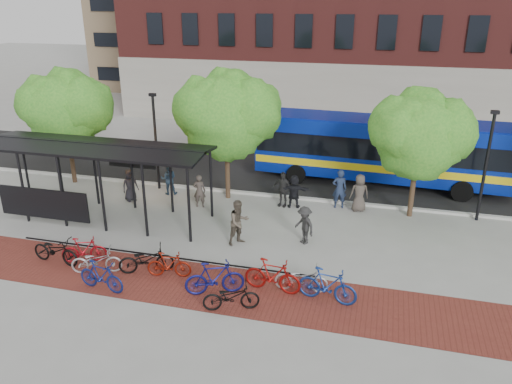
% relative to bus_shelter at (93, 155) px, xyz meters
% --- Properties ---
extents(ground, '(160.00, 160.00, 0.00)m').
position_rel_bus_shelter_xyz_m(ground, '(8.13, 0.48, -3.00)').
color(ground, '#9E9E99').
rests_on(ground, ground).
extents(asphalt_street, '(160.00, 8.00, 0.01)m').
position_rel_bus_shelter_xyz_m(asphalt_street, '(8.13, 8.48, -2.99)').
color(asphalt_street, black).
rests_on(asphalt_street, ground).
extents(curb, '(160.00, 0.25, 0.12)m').
position_rel_bus_shelter_xyz_m(curb, '(8.13, 4.48, -2.94)').
color(curb, '#B7B7B2').
rests_on(curb, ground).
extents(brick_strip, '(24.00, 3.00, 0.01)m').
position_rel_bus_shelter_xyz_m(brick_strip, '(6.13, -4.52, -3.00)').
color(brick_strip, maroon).
rests_on(brick_strip, ground).
extents(bike_rack_rail, '(12.00, 0.05, 0.95)m').
position_rel_bus_shelter_xyz_m(bike_rack_rail, '(4.83, -3.62, -3.00)').
color(bike_rack_rail, black).
rests_on(bike_rack_rail, ground).
extents(bus_shelter, '(10.60, 3.07, 3.60)m').
position_rel_bus_shelter_xyz_m(bus_shelter, '(0.00, 0.00, 0.00)').
color(bus_shelter, black).
rests_on(bus_shelter, ground).
extents(tree_a, '(4.90, 4.00, 6.18)m').
position_rel_bus_shelter_xyz_m(tree_a, '(-3.77, 3.83, 1.24)').
color(tree_a, '#382619').
rests_on(tree_a, ground).
extents(tree_b, '(5.15, 4.20, 6.47)m').
position_rel_bus_shelter_xyz_m(tree_b, '(5.23, 3.83, 1.46)').
color(tree_b, '#382619').
rests_on(tree_b, ground).
extents(tree_c, '(4.66, 3.80, 5.92)m').
position_rel_bus_shelter_xyz_m(tree_c, '(14.22, 3.83, 1.06)').
color(tree_c, '#382619').
rests_on(tree_c, ground).
extents(lamp_post_left, '(0.35, 0.20, 5.12)m').
position_rel_bus_shelter_xyz_m(lamp_post_left, '(1.13, 4.08, -0.25)').
color(lamp_post_left, black).
rests_on(lamp_post_left, ground).
extents(lamp_post_right, '(0.35, 0.20, 5.12)m').
position_rel_bus_shelter_xyz_m(lamp_post_right, '(17.13, 4.08, -0.25)').
color(lamp_post_right, black).
rests_on(lamp_post_right, ground).
extents(bus, '(13.48, 3.67, 3.61)m').
position_rel_bus_shelter_xyz_m(bus, '(12.48, 7.97, -0.93)').
color(bus, '#08229A').
rests_on(bus, ground).
extents(bike_0, '(2.15, 0.97, 1.09)m').
position_rel_bus_shelter_xyz_m(bike_0, '(0.80, -4.43, -2.45)').
color(bike_0, black).
rests_on(bike_0, ground).
extents(bike_1, '(1.78, 1.09, 1.04)m').
position_rel_bus_shelter_xyz_m(bike_1, '(1.82, -4.06, -2.48)').
color(bike_1, maroon).
rests_on(bike_1, ground).
extents(bike_2, '(1.99, 1.24, 0.99)m').
position_rel_bus_shelter_xyz_m(bike_2, '(2.71, -4.64, -2.51)').
color(bike_2, '#9F9FA1').
rests_on(bike_2, ground).
extents(bike_3, '(1.92, 0.81, 1.12)m').
position_rel_bus_shelter_xyz_m(bike_3, '(3.53, -5.68, -2.44)').
color(bike_3, navy).
rests_on(bike_3, ground).
extents(bike_4, '(2.15, 1.47, 1.07)m').
position_rel_bus_shelter_xyz_m(bike_4, '(4.50, -4.16, -2.46)').
color(bike_4, black).
rests_on(bike_4, ground).
extents(bike_5, '(1.71, 0.76, 0.99)m').
position_rel_bus_shelter_xyz_m(bike_5, '(5.45, -4.23, -2.50)').
color(bike_5, maroon).
rests_on(bike_5, ground).
extents(bike_7, '(2.14, 1.36, 1.25)m').
position_rel_bus_shelter_xyz_m(bike_7, '(7.45, -4.89, -2.38)').
color(bike_7, navy).
rests_on(bike_7, ground).
extents(bike_8, '(1.99, 1.27, 0.99)m').
position_rel_bus_shelter_xyz_m(bike_8, '(8.28, -5.64, -2.51)').
color(bike_8, black).
rests_on(bike_8, ground).
extents(bike_9, '(2.10, 0.77, 1.24)m').
position_rel_bus_shelter_xyz_m(bike_9, '(9.34, -4.21, -2.38)').
color(bike_9, maroon).
rests_on(bike_9, ground).
extents(bike_10, '(1.92, 0.83, 0.98)m').
position_rel_bus_shelter_xyz_m(bike_10, '(10.31, -3.93, -2.51)').
color(bike_10, '#B6B6B9').
rests_on(bike_10, ground).
extents(bike_11, '(2.12, 0.90, 1.24)m').
position_rel_bus_shelter_xyz_m(bike_11, '(11.26, -4.35, -2.38)').
color(bike_11, navy).
rests_on(bike_11, ground).
extents(pedestrian_0, '(0.91, 0.95, 1.64)m').
position_rel_bus_shelter_xyz_m(pedestrian_0, '(0.51, 2.13, -2.18)').
color(pedestrian_0, black).
rests_on(pedestrian_0, ground).
extents(pedestrian_1, '(0.66, 0.49, 1.66)m').
position_rel_bus_shelter_xyz_m(pedestrian_1, '(4.17, 2.26, -2.17)').
color(pedestrian_1, '#413934').
rests_on(pedestrian_1, ground).
extents(pedestrian_2, '(0.99, 0.88, 1.68)m').
position_rel_bus_shelter_xyz_m(pedestrian_2, '(2.01, 3.47, -2.16)').
color(pedestrian_2, '#223750').
rests_on(pedestrian_2, ground).
extents(pedestrian_4, '(1.10, 0.61, 1.77)m').
position_rel_bus_shelter_xyz_m(pedestrian_4, '(8.07, 3.41, -2.11)').
color(pedestrian_4, '#282828').
rests_on(pedestrian_4, ground).
extents(pedestrian_5, '(1.59, 0.72, 1.66)m').
position_rel_bus_shelter_xyz_m(pedestrian_5, '(8.64, 3.40, -2.17)').
color(pedestrian_5, black).
rests_on(pedestrian_5, ground).
extents(pedestrian_6, '(1.03, 0.82, 1.84)m').
position_rel_bus_shelter_xyz_m(pedestrian_6, '(11.74, 3.74, -2.08)').
color(pedestrian_6, '#473F38').
rests_on(pedestrian_6, ground).
extents(pedestrian_7, '(0.79, 0.60, 1.94)m').
position_rel_bus_shelter_xyz_m(pedestrian_7, '(10.77, 3.92, -2.03)').
color(pedestrian_7, '#1D2843').
rests_on(pedestrian_7, ground).
extents(pedestrian_8, '(1.16, 1.19, 1.93)m').
position_rel_bus_shelter_xyz_m(pedestrian_8, '(7.17, -1.02, -2.03)').
color(pedestrian_8, '#4D4539').
rests_on(pedestrian_8, ground).
extents(pedestrian_9, '(1.20, 1.15, 1.64)m').
position_rel_bus_shelter_xyz_m(pedestrian_9, '(9.78, -0.29, -2.18)').
color(pedestrian_9, '#272727').
rests_on(pedestrian_9, ground).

